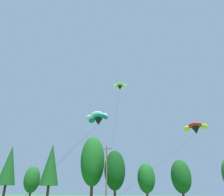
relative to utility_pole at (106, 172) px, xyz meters
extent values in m
cylinder|color=#472D19|center=(-31.70, 10.70, -3.77)|extent=(0.66, 0.66, 3.74)
cone|color=#144719|center=(-31.70, 10.70, 3.41)|extent=(4.76, 4.76, 10.63)
cylinder|color=#472D19|center=(-23.15, 9.90, -4.59)|extent=(0.51, 0.51, 2.09)
ellipsoid|color=#19561E|center=(-23.15, 9.90, -0.57)|extent=(4.05, 4.05, 6.55)
cylinder|color=#472D19|center=(-16.61, 7.33, -3.89)|extent=(0.64, 0.64, 3.50)
cone|color=#144719|center=(-16.61, 7.33, 2.85)|extent=(4.56, 4.56, 9.97)
cylinder|color=#472D19|center=(-6.31, 9.26, -3.75)|extent=(0.67, 0.67, 3.79)
ellipsoid|color=#19561E|center=(-6.31, 9.26, 3.54)|extent=(5.88, 5.88, 11.86)
cylinder|color=#472D19|center=(-0.27, 7.72, -4.25)|extent=(0.58, 0.58, 2.78)
ellipsoid|color=#0F3D14|center=(-0.27, 7.72, 1.09)|extent=(4.79, 4.79, 8.70)
ellipsoid|color=#19561E|center=(6.43, 11.15, -0.55)|extent=(4.06, 4.06, 6.58)
ellipsoid|color=#144719|center=(14.07, 7.53, -0.49)|extent=(4.09, 4.09, 6.66)
cylinder|color=brown|center=(0.00, 0.00, -0.27)|extent=(0.26, 0.26, 10.75)
cube|color=brown|center=(0.00, 0.00, 4.51)|extent=(2.20, 0.14, 0.14)
ellipsoid|color=teal|center=(3.83, -17.10, 5.52)|extent=(2.09, 1.73, 0.91)
ellipsoid|color=#0F666B|center=(4.86, -17.59, 5.20)|extent=(1.13, 1.17, 1.07)
ellipsoid|color=#0F666B|center=(2.79, -16.62, 5.20)|extent=(1.19, 1.17, 1.07)
cone|color=black|center=(3.87, -17.02, 4.82)|extent=(1.36, 1.36, 0.88)
cylinder|color=black|center=(1.77, -20.77, 0.18)|extent=(4.21, 7.51, 8.41)
ellipsoid|color=red|center=(16.42, -8.01, 5.94)|extent=(2.35, 1.94, 1.04)
ellipsoid|color=yellow|center=(17.66, -8.33, 5.58)|extent=(1.24, 1.45, 1.22)
ellipsoid|color=yellow|center=(15.17, -7.69, 5.58)|extent=(1.44, 1.46, 1.22)
cone|color=black|center=(16.45, -7.88, 5.15)|extent=(1.41, 1.41, 0.99)
cylinder|color=black|center=(11.59, -15.90, 0.10)|extent=(9.72, 16.05, 9.11)
ellipsoid|color=white|center=(1.75, -11.59, 7.76)|extent=(2.34, 1.65, 1.20)
ellipsoid|color=silver|center=(3.13, -11.73, 7.37)|extent=(1.31, 1.33, 1.37)
ellipsoid|color=silver|center=(0.36, -11.45, 7.37)|extent=(1.44, 1.33, 1.37)
cone|color=black|center=(1.76, -11.46, 6.90)|extent=(1.37, 1.37, 1.07)
cylinder|color=black|center=(0.72, -17.99, 1.17)|extent=(2.10, 13.06, 10.40)
ellipsoid|color=#93D633|center=(5.47, -11.35, 12.68)|extent=(1.42, 1.17, 0.74)
ellipsoid|color=white|center=(6.26, -11.22, 12.46)|extent=(0.89, 0.91, 0.83)
ellipsoid|color=white|center=(4.68, -11.48, 12.46)|extent=(0.71, 0.92, 0.83)
cone|color=black|center=(5.46, -11.26, 12.19)|extent=(0.83, 0.83, 0.62)
cylinder|color=black|center=(6.10, -17.59, 3.72)|extent=(1.29, 12.66, 16.34)
camera|label=1|loc=(12.01, -41.05, -3.13)|focal=33.39mm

